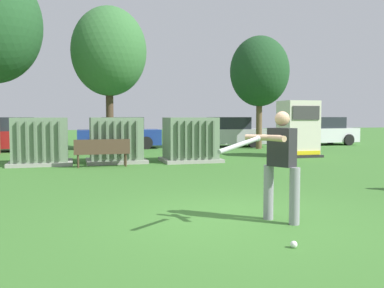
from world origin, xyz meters
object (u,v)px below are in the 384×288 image
at_px(transformer_mid_east, 190,140).
at_px(generator_enclosure, 298,129).
at_px(park_bench, 102,151).
at_px(sports_ball, 294,244).
at_px(parked_car_right_of_center, 226,133).
at_px(parked_car_leftmost, 8,136).
at_px(transformer_mid_west, 116,141).
at_px(parked_car_left_of_center, 120,134).
at_px(batter, 280,161).
at_px(transformer_west, 41,142).
at_px(parked_car_rightmost, 321,132).

bearing_deg(transformer_mid_east, generator_enclosure, 8.17).
height_order(park_bench, sports_ball, park_bench).
bearing_deg(parked_car_right_of_center, parked_car_leftmost, -179.37).
distance_m(transformer_mid_west, parked_car_right_of_center, 9.21).
height_order(sports_ball, parked_car_left_of_center, parked_car_left_of_center).
relative_size(parked_car_left_of_center, parked_car_right_of_center, 0.98).
bearing_deg(transformer_mid_east, batter, -96.85).
relative_size(transformer_west, parked_car_rightmost, 0.49).
height_order(sports_ball, parked_car_leftmost, parked_car_leftmost).
bearing_deg(transformer_mid_west, transformer_west, -179.72).
bearing_deg(transformer_west, parked_car_rightmost, 23.14).
distance_m(park_bench, sports_ball, 9.68).
bearing_deg(parked_car_left_of_center, parked_car_right_of_center, -4.41).
bearing_deg(generator_enclosure, parked_car_left_of_center, 135.12).
distance_m(generator_enclosure, parked_car_leftmost, 13.35).
bearing_deg(transformer_mid_west, park_bench, -114.33).
distance_m(park_bench, parked_car_right_of_center, 10.54).
relative_size(generator_enclosure, park_bench, 1.27).
xyz_separation_m(sports_ball, parked_car_rightmost, (11.32, 17.21, 0.71)).
bearing_deg(parked_car_left_of_center, batter, -87.60).
bearing_deg(park_bench, transformer_mid_east, 15.17).
height_order(generator_enclosure, parked_car_right_of_center, generator_enclosure).
relative_size(transformer_mid_east, parked_car_rightmost, 0.49).
bearing_deg(parked_car_rightmost, sports_ball, -123.33).
xyz_separation_m(generator_enclosure, batter, (-5.91, -9.85, -0.16)).
height_order(transformer_west, parked_car_leftmost, same).
xyz_separation_m(transformer_west, parked_car_leftmost, (-1.87, 6.31, -0.04)).
height_order(generator_enclosure, batter, generator_enclosure).
bearing_deg(transformer_west, parked_car_leftmost, 106.48).
distance_m(batter, parked_car_rightmost, 19.34).
relative_size(batter, parked_car_leftmost, 0.40).
xyz_separation_m(transformer_west, parked_car_right_of_center, (9.17, 6.43, -0.04)).
distance_m(transformer_west, parked_car_rightmost, 16.34).
distance_m(transformer_west, parked_car_left_of_center, 7.69).
bearing_deg(parked_car_right_of_center, parked_car_left_of_center, 175.59).
relative_size(park_bench, parked_car_right_of_center, 0.42).
distance_m(sports_ball, parked_car_left_of_center, 17.68).
xyz_separation_m(transformer_mid_east, parked_car_left_of_center, (-1.79, 7.26, -0.04)).
distance_m(generator_enclosure, sports_ball, 12.82).
bearing_deg(transformer_mid_west, generator_enclosure, 2.17).
bearing_deg(parked_car_left_of_center, transformer_mid_west, -97.31).
bearing_deg(park_bench, parked_car_left_of_center, 79.82).
bearing_deg(batter, sports_ball, -109.00).
xyz_separation_m(park_bench, sports_ball, (1.73, -9.52, -0.49)).
distance_m(park_bench, parked_car_left_of_center, 8.28).
height_order(transformer_mid_west, parked_car_rightmost, same).
relative_size(parked_car_right_of_center, parked_car_rightmost, 1.01).
height_order(park_bench, batter, batter).
xyz_separation_m(transformer_mid_east, park_bench, (-3.25, -0.88, -0.25)).
bearing_deg(parked_car_right_of_center, transformer_mid_west, -135.84).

